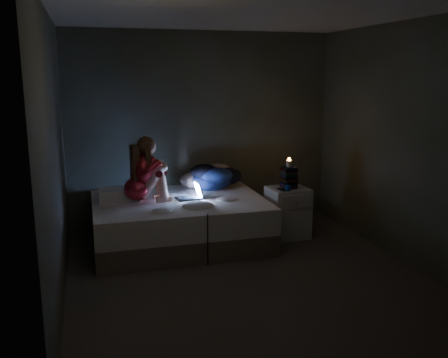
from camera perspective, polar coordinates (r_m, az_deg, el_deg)
name	(u,v)px	position (r m, az deg, el deg)	size (l,w,h in m)	color
floor	(245,274)	(5.18, 2.53, -11.11)	(3.60, 3.80, 0.02)	black
ceiling	(248,11)	(4.79, 2.84, 19.02)	(3.60, 3.80, 0.02)	silver
wall_back	(202,130)	(6.64, -2.57, 5.81)	(3.60, 0.02, 2.60)	#313829
wall_front	(344,197)	(3.10, 13.92, -2.02)	(3.60, 0.02, 2.60)	#313829
wall_left	(54,159)	(4.58, -19.35, 2.21)	(0.02, 3.80, 2.60)	#313829
wall_right	(405,144)	(5.65, 20.41, 3.92)	(0.02, 3.80, 2.60)	#313829
bed	(179,222)	(5.97, -5.25, -4.99)	(2.03, 1.53, 0.56)	silver
pillow	(119,194)	(5.96, -12.25, -1.77)	(0.47, 0.33, 0.14)	white
woman	(137,170)	(5.73, -10.21, 1.06)	(0.48, 0.32, 0.78)	maroon
laptop	(188,190)	(5.88, -4.20, -1.32)	(0.31, 0.22, 0.22)	black
clothes_pile	(210,176)	(6.38, -1.60, 0.41)	(0.59, 0.47, 0.35)	navy
nightstand	(288,212)	(6.24, 7.46, -3.91)	(0.48, 0.43, 0.64)	silver
book_stack	(289,177)	(6.16, 7.59, 0.18)	(0.19, 0.25, 0.26)	black
candle	(289,164)	(6.12, 7.64, 1.74)	(0.07, 0.07, 0.08)	beige
phone	(281,190)	(6.04, 6.75, -1.23)	(0.07, 0.14, 0.01)	black
blue_orb	(287,188)	(5.98, 7.43, -1.06)	(0.08, 0.08, 0.08)	navy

